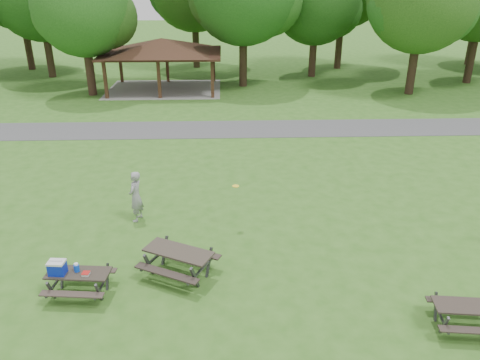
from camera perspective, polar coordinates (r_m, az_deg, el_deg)
name	(u,v)px	position (r m, az deg, el deg)	size (l,w,h in m)	color
ground	(211,277)	(13.96, -3.59, -11.70)	(160.00, 160.00, 0.00)	#30621C
asphalt_path	(216,129)	(26.61, -2.95, 6.20)	(120.00, 3.20, 0.02)	#434345
pavilion	(162,48)	(35.97, -9.50, 15.60)	(8.60, 7.01, 3.76)	#362013
tree_row_d	(84,10)	(35.21, -18.54, 19.02)	(6.93, 6.60, 9.27)	black
tree_row_f	(317,3)	(40.65, 9.36, 20.49)	(7.35, 7.00, 9.55)	#331F16
tree_row_g	(423,1)	(36.09, 21.45, 19.62)	(7.77, 7.40, 10.25)	black
picnic_table_near	(72,274)	(13.66, -19.80, -10.72)	(1.81, 1.51, 1.17)	black
picnic_table_middle	(179,257)	(13.76, -7.49, -9.25)	(2.49, 2.32, 0.86)	#2F2922
picnic_table_far	(468,311)	(13.16, 26.04, -14.14)	(1.82, 1.53, 0.72)	#2B241F
frisbee_in_flight	(236,186)	(15.64, -0.53, -0.75)	(0.24, 0.24, 0.02)	yellow
frisbee_thrower	(136,197)	(16.81, -12.60, -1.98)	(0.68, 0.45, 1.86)	gray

